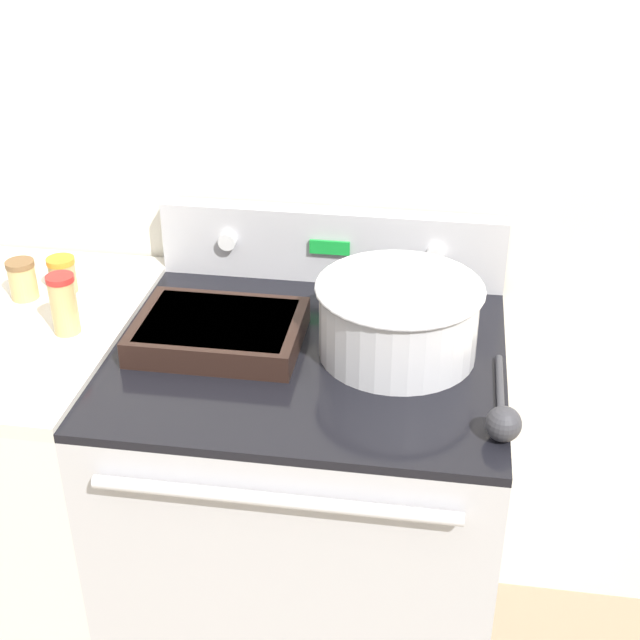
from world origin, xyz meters
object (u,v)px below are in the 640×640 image
(mixing_bowl, at_px, (398,315))
(spice_jar_red_cap, at_px, (64,304))
(ladle, at_px, (503,418))
(spice_jar_brown_cap, at_px, (23,279))
(spice_jar_orange_cap, at_px, (62,275))
(casserole_dish, at_px, (219,330))

(mixing_bowl, distance_m, spice_jar_red_cap, 0.67)
(ladle, height_order, spice_jar_brown_cap, spice_jar_brown_cap)
(ladle, xyz_separation_m, spice_jar_orange_cap, (-0.94, 0.36, 0.03))
(casserole_dish, relative_size, spice_jar_orange_cap, 4.16)
(spice_jar_orange_cap, bearing_deg, spice_jar_red_cap, -65.29)
(spice_jar_orange_cap, xyz_separation_m, spice_jar_brown_cap, (-0.07, -0.04, 0.00))
(ladle, relative_size, spice_jar_red_cap, 2.25)
(mixing_bowl, xyz_separation_m, spice_jar_orange_cap, (-0.74, 0.13, -0.03))
(casserole_dish, xyz_separation_m, ladle, (0.55, -0.21, -0.00))
(mixing_bowl, xyz_separation_m, spice_jar_red_cap, (-0.67, -0.04, -0.01))
(mixing_bowl, distance_m, spice_jar_brown_cap, 0.82)
(ladle, height_order, spice_jar_orange_cap, spice_jar_orange_cap)
(casserole_dish, bearing_deg, spice_jar_orange_cap, 159.13)
(mixing_bowl, height_order, casserole_dish, mixing_bowl)
(mixing_bowl, xyz_separation_m, ladle, (0.20, -0.23, -0.06))
(casserole_dish, bearing_deg, ladle, -21.06)
(ladle, bearing_deg, spice_jar_red_cap, 167.45)
(spice_jar_red_cap, height_order, spice_jar_orange_cap, spice_jar_red_cap)
(mixing_bowl, bearing_deg, spice_jar_brown_cap, 173.87)
(casserole_dish, distance_m, spice_jar_brown_cap, 0.47)
(casserole_dish, relative_size, spice_jar_red_cap, 2.60)
(spice_jar_red_cap, relative_size, spice_jar_orange_cap, 1.60)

